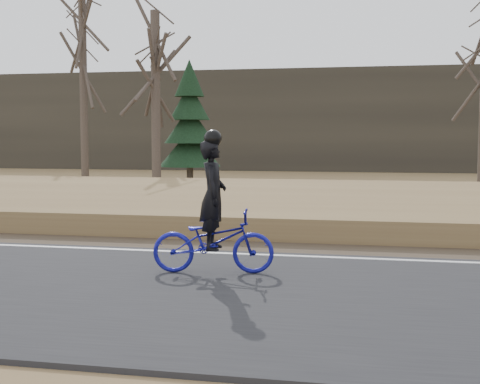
# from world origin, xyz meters

# --- Properties ---
(ground) EXTENTS (120.00, 120.00, 0.00)m
(ground) POSITION_xyz_m (0.00, 0.00, 0.00)
(ground) COLOR olive
(ground) RESTS_ON ground
(road) EXTENTS (120.00, 6.00, 0.06)m
(road) POSITION_xyz_m (0.00, -2.50, 0.03)
(road) COLOR black
(road) RESTS_ON ground
(edge_line) EXTENTS (120.00, 0.12, 0.01)m
(edge_line) POSITION_xyz_m (0.00, 0.20, 0.07)
(edge_line) COLOR silver
(edge_line) RESTS_ON road
(shoulder) EXTENTS (120.00, 1.60, 0.04)m
(shoulder) POSITION_xyz_m (0.00, 1.20, 0.02)
(shoulder) COLOR #473A2B
(shoulder) RESTS_ON ground
(embankment) EXTENTS (120.00, 5.00, 0.44)m
(embankment) POSITION_xyz_m (0.00, 4.20, 0.22)
(embankment) COLOR olive
(embankment) RESTS_ON ground
(ballast) EXTENTS (120.00, 3.00, 0.45)m
(ballast) POSITION_xyz_m (0.00, 8.00, 0.23)
(ballast) COLOR slate
(ballast) RESTS_ON ground
(railroad) EXTENTS (120.00, 2.40, 0.29)m
(railroad) POSITION_xyz_m (0.00, 8.00, 0.53)
(railroad) COLOR black
(railroad) RESTS_ON ballast
(treeline_backdrop) EXTENTS (120.00, 4.00, 6.00)m
(treeline_backdrop) POSITION_xyz_m (0.00, 30.00, 3.00)
(treeline_backdrop) COLOR #383328
(treeline_backdrop) RESTS_ON ground
(cyclist) EXTENTS (1.86, 0.88, 2.11)m
(cyclist) POSITION_xyz_m (1.64, -1.40, 0.72)
(cyclist) COLOR navy
(cyclist) RESTS_ON road
(bare_tree_left) EXTENTS (0.36, 0.36, 9.14)m
(bare_tree_left) POSITION_xyz_m (-9.74, 18.64, 4.57)
(bare_tree_left) COLOR brown
(bare_tree_left) RESTS_ON ground
(bare_tree_near_left) EXTENTS (0.36, 0.36, 6.91)m
(bare_tree_near_left) POSITION_xyz_m (-4.62, 14.16, 3.45)
(bare_tree_near_left) COLOR brown
(bare_tree_near_left) RESTS_ON ground
(conifer) EXTENTS (2.60, 2.60, 5.27)m
(conifer) POSITION_xyz_m (-3.88, 16.29, 2.49)
(conifer) COLOR brown
(conifer) RESTS_ON ground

